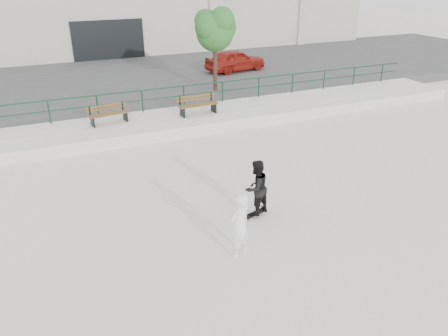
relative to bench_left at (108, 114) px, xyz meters
name	(u,v)px	position (x,y,z in m)	size (l,w,h in m)	color
ground	(283,237)	(2.72, -9.86, -0.89)	(120.00, 120.00, 0.00)	silver
ledge	(173,123)	(2.72, -0.36, -0.64)	(30.00, 3.00, 0.50)	beige
parking_strip	(130,81)	(2.72, 8.14, -0.64)	(60.00, 14.00, 0.50)	#3F3F3F
railing	(163,94)	(2.72, 0.94, 0.35)	(28.00, 0.06, 1.03)	#143925
bench_left	(108,114)	(0.00, 0.00, 0.00)	(1.77, 0.72, 0.79)	brown
bench_right	(198,105)	(3.92, -0.35, 0.03)	(1.87, 0.63, 0.85)	brown
tree	(215,28)	(6.31, 3.19, 2.82)	(2.41, 2.14, 4.29)	#452B22
red_car	(235,60)	(9.28, 6.99, 0.28)	(1.59, 3.94, 1.34)	maroon
skateboard	(255,214)	(2.55, -8.58, -0.82)	(0.80, 0.42, 0.09)	black
standing_skater	(256,188)	(2.55, -8.58, 0.03)	(0.80, 0.63, 1.65)	black
seated_skater	(240,226)	(1.29, -10.12, -0.02)	(0.63, 0.42, 1.74)	white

